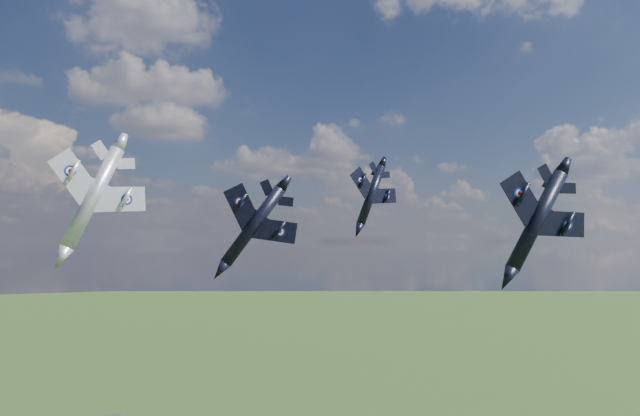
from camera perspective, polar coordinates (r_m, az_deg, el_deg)
name	(u,v)px	position (r m, az deg, el deg)	size (l,w,h in m)	color
jet_lead_navy	(253,226)	(62.70, -6.11, -1.61)	(9.13, 12.73, 2.63)	black
jet_right_navy	(537,220)	(67.73, 19.22, -1.08)	(11.26, 15.70, 3.25)	black
jet_high_navy	(371,195)	(93.25, 4.69, 1.19)	(9.55, 13.32, 2.76)	black
jet_left_silver	(93,197)	(67.72, -20.07, 0.93)	(11.18, 15.59, 3.23)	#B3B7BF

